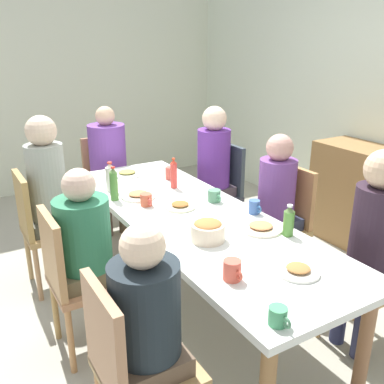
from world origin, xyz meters
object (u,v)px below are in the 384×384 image
Objects in this scene: chair_5 at (221,188)px; cup_4 at (255,207)px; side_cabinet at (353,194)px; person_4 at (50,189)px; cup_0 at (278,316)px; cup_5 at (146,200)px; person_1 at (86,244)px; person_5 at (213,164)px; dining_table at (192,224)px; plate_2 at (127,173)px; chair_2 at (107,178)px; bottle_3 at (114,184)px; bottle_1 at (289,221)px; chair_4 at (41,224)px; plate_0 at (138,195)px; plate_1 at (298,270)px; person_6 at (373,236)px; chair_3 at (283,219)px; bowl_0 at (208,230)px; cup_1 at (232,270)px; bottle_2 at (110,177)px; chair_1 at (73,275)px; plate_3 at (261,227)px; cup_3 at (170,173)px; cup_2 at (214,196)px; person_3 at (275,199)px; person_2 at (108,158)px; bottle_0 at (174,174)px; person_0 at (149,324)px.

chair_5 reaches higher than cup_4.
person_4 is at bearing -103.52° from side_cabinet.
cup_0 is at bearing -33.83° from cup_4.
cup_5 is at bearing -61.02° from chair_5.
person_1 is 1.62m from person_5.
dining_table is 0.70m from person_1.
chair_2 is at bearing 176.75° from plate_2.
bottle_3 is (0.33, -1.03, 0.09)m from person_5.
bottle_1 reaches higher than plate_2.
chair_4 is 0.75m from plate_0.
side_cabinet is at bearing 83.00° from plate_0.
person_4 is 1.88m from plate_1.
person_6 is 1.68m from bottle_3.
person_4 is 12.14× the size of cup_4.
cup_4 is (0.20, -0.44, 0.25)m from chair_3.
cup_4 is (-0.17, 0.47, -0.01)m from bowl_0.
cup_1 is 0.55× the size of bottle_2.
plate_1 is at bearing -22.89° from chair_5.
side_cabinet is at bearing 88.09° from cup_5.
chair_1 is at bearing 0.00° from chair_4.
plate_3 is 0.89m from cup_0.
dining_table is at bearing -151.04° from plate_3.
bottle_1 reaches higher than bowl_0.
person_4 is (-0.82, -0.70, 0.11)m from dining_table.
person_1 is 1.16m from cup_3.
person_1 is at bearing -59.42° from person_5.
cup_2 is 0.51× the size of bottle_3.
person_3 is 1.15m from bottle_3.
person_2 is 1.35× the size of chair_4.
chair_4 is 0.65m from bottle_3.
bottle_3 is (0.02, -0.48, 0.01)m from bottle_0.
person_1 is 10.17× the size of cup_0.
person_6 is 4.89× the size of plate_2.
cup_4 is (-0.21, 0.12, 0.03)m from plate_3.
bottle_3 is at bearing -115.72° from person_3.
chair_2 reaches higher than plate_3.
chair_1 is at bearing -26.01° from chair_2.
chair_4 is 1.71m from cup_1.
person_2 reaches higher than dining_table.
bowl_0 reaches higher than cup_0.
chair_2 is 7.42× the size of cup_1.
person_6 is 1.57m from side_cabinet.
chair_3 is 4.10× the size of bottle_2.
bottle_1 is (0.55, 0.31, 0.16)m from dining_table.
cup_5 is (-0.48, -0.54, -0.00)m from cup_4.
chair_1 is 8.43× the size of cup_4.
person_1 is 1.26× the size of chair_4.
plate_3 is 1.07m from bottle_3.
bowl_0 is at bearing 25.97° from person_4.
bowl_0 is (-0.46, 0.58, 0.11)m from person_0.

